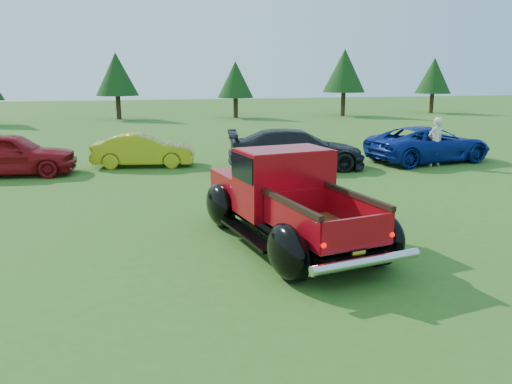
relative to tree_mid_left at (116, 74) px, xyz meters
The scene contains 11 objects.
ground 31.33m from the tree_mid_left, 84.47° to the right, with size 120.00×120.00×0.00m, color #32621C.
tree_mid_left is the anchor object (origin of this frame).
tree_mid_right 9.06m from the tree_mid_left, ahead, with size 2.82×2.82×4.40m.
tree_east 18.06m from the tree_mid_left, ahead, with size 3.46×3.46×5.40m.
tree_far_east 27.00m from the tree_mid_left, ahead, with size 3.07×3.07×4.80m.
pickup_truck 30.73m from the tree_mid_left, 83.27° to the right, with size 3.14×5.48×1.94m.
show_car_red 21.98m from the tree_mid_left, 99.23° to the right, with size 1.77×4.40×1.50m, color maroon.
show_car_yellow 21.15m from the tree_mid_left, 87.10° to the right, with size 1.32×3.79×1.25m, color #AEA317.
show_car_grey 23.94m from the tree_mid_left, 74.15° to the right, with size 2.05×5.05×1.46m, color black.
show_car_blue 25.94m from the tree_mid_left, 61.96° to the right, with size 2.33×5.06×1.41m, color navy.
spectator 26.57m from the tree_mid_left, 63.54° to the right, with size 0.68×0.45×1.86m, color beige.
Camera 1 is at (-2.55, -9.18, 3.46)m, focal length 35.00 mm.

